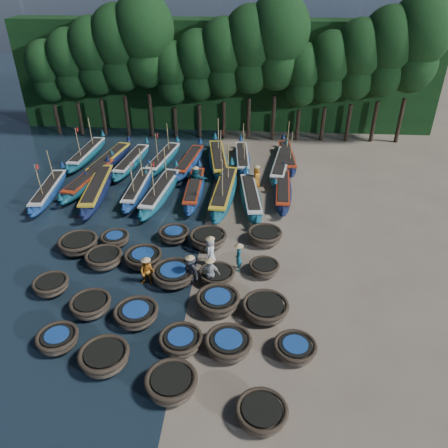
# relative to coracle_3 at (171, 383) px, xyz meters

# --- Properties ---
(ground) EXTENTS (120.00, 120.00, 0.00)m
(ground) POSITION_rel_coracle_3_xyz_m (-0.10, 8.70, -0.49)
(ground) COLOR #7D6F5B
(ground) RESTS_ON ground
(foliage_wall) EXTENTS (40.00, 3.00, 10.00)m
(foliage_wall) POSITION_rel_coracle_3_xyz_m (-0.10, 32.20, 4.51)
(foliage_wall) COLOR black
(foliage_wall) RESTS_ON ground
(coracle_3) EXTENTS (2.53, 2.53, 0.85)m
(coracle_3) POSITION_rel_coracle_3_xyz_m (0.00, 0.00, 0.00)
(coracle_3) COLOR brown
(coracle_3) RESTS_ON ground
(coracle_4) EXTENTS (2.14, 2.14, 0.67)m
(coracle_4) POSITION_rel_coracle_3_xyz_m (3.53, -0.98, -0.10)
(coracle_4) COLOR brown
(coracle_4) RESTS_ON ground
(coracle_5) EXTENTS (2.22, 2.22, 0.72)m
(coracle_5) POSITION_rel_coracle_3_xyz_m (-5.39, 2.00, -0.07)
(coracle_5) COLOR brown
(coracle_5) RESTS_ON ground
(coracle_6) EXTENTS (2.53, 2.53, 0.83)m
(coracle_6) POSITION_rel_coracle_3_xyz_m (-3.02, 1.10, -0.01)
(coracle_6) COLOR brown
(coracle_6) RESTS_ON ground
(coracle_7) EXTENTS (2.12, 2.12, 0.67)m
(coracle_7) POSITION_rel_coracle_3_xyz_m (-0.00, 2.34, -0.10)
(coracle_7) COLOR brown
(coracle_7) RESTS_ON ground
(coracle_8) EXTENTS (2.38, 2.38, 0.79)m
(coracle_8) POSITION_rel_coracle_3_xyz_m (2.10, 2.22, -0.03)
(coracle_8) COLOR brown
(coracle_8) RESTS_ON ground
(coracle_9) EXTENTS (2.19, 2.19, 0.66)m
(coracle_9) POSITION_rel_coracle_3_xyz_m (4.97, 2.24, -0.10)
(coracle_9) COLOR brown
(coracle_9) RESTS_ON ground
(coracle_10) EXTENTS (2.09, 2.09, 0.72)m
(coracle_10) POSITION_rel_coracle_3_xyz_m (-7.20, 5.59, -0.07)
(coracle_10) COLOR brown
(coracle_10) RESTS_ON ground
(coracle_11) EXTENTS (2.42, 2.42, 0.74)m
(coracle_11) POSITION_rel_coracle_3_xyz_m (-4.68, 4.27, -0.06)
(coracle_11) COLOR brown
(coracle_11) RESTS_ON ground
(coracle_12) EXTENTS (2.50, 2.50, 0.73)m
(coracle_12) POSITION_rel_coracle_3_xyz_m (-2.34, 3.82, -0.06)
(coracle_12) COLOR brown
(coracle_12) RESTS_ON ground
(coracle_13) EXTENTS (2.28, 2.28, 0.80)m
(coracle_13) POSITION_rel_coracle_3_xyz_m (1.41, 4.93, -0.02)
(coracle_13) COLOR brown
(coracle_13) RESTS_ON ground
(coracle_14) EXTENTS (2.62, 2.62, 0.74)m
(coracle_14) POSITION_rel_coracle_3_xyz_m (3.72, 4.64, -0.06)
(coracle_14) COLOR brown
(coracle_14) RESTS_ON ground
(coracle_15) EXTENTS (2.39, 2.39, 0.80)m
(coracle_15) POSITION_rel_coracle_3_xyz_m (-5.19, 8.01, -0.03)
(coracle_15) COLOR brown
(coracle_15) RESTS_ON ground
(coracle_16) EXTENTS (2.48, 2.48, 0.77)m
(coracle_16) POSITION_rel_coracle_3_xyz_m (-3.03, 8.23, -0.04)
(coracle_16) COLOR brown
(coracle_16) RESTS_ON ground
(coracle_17) EXTENTS (2.88, 2.88, 0.78)m
(coracle_17) POSITION_rel_coracle_3_xyz_m (-1.09, 6.89, -0.04)
(coracle_17) COLOR brown
(coracle_17) RESTS_ON ground
(coracle_18) EXTENTS (2.39, 2.39, 0.64)m
(coracle_18) POSITION_rel_coracle_3_xyz_m (1.17, 7.07, -0.12)
(coracle_18) COLOR brown
(coracle_18) RESTS_ON ground
(coracle_19) EXTENTS (1.76, 1.76, 0.67)m
(coracle_19) POSITION_rel_coracle_3_xyz_m (3.68, 7.87, -0.10)
(coracle_19) COLOR brown
(coracle_19) RESTS_ON ground
(coracle_20) EXTENTS (2.30, 2.30, 0.83)m
(coracle_20) POSITION_rel_coracle_3_xyz_m (-7.11, 9.28, -0.01)
(coracle_20) COLOR brown
(coracle_20) RESTS_ON ground
(coracle_21) EXTENTS (1.78, 1.78, 0.69)m
(coracle_21) POSITION_rel_coracle_3_xyz_m (-5.17, 10.05, -0.08)
(coracle_21) COLOR brown
(coracle_21) RESTS_ON ground
(coracle_22) EXTENTS (1.88, 1.88, 0.72)m
(coracle_22) POSITION_rel_coracle_3_xyz_m (-1.74, 10.77, -0.07)
(coracle_22) COLOR brown
(coracle_22) RESTS_ON ground
(coracle_23) EXTENTS (2.25, 2.25, 0.80)m
(coracle_23) POSITION_rel_coracle_3_xyz_m (0.38, 10.41, -0.03)
(coracle_23) COLOR brown
(coracle_23) RESTS_ON ground
(coracle_24) EXTENTS (2.11, 2.11, 0.80)m
(coracle_24) POSITION_rel_coracle_3_xyz_m (3.74, 10.95, -0.03)
(coracle_24) COLOR brown
(coracle_24) RESTS_ON ground
(long_boat_0) EXTENTS (1.95, 7.44, 3.17)m
(long_boat_0) POSITION_rel_coracle_3_xyz_m (-11.60, 15.67, 0.02)
(long_boat_0) COLOR navy
(long_boat_0) RESTS_ON ground
(long_boat_1) EXTENTS (2.77, 8.04, 1.43)m
(long_boat_1) POSITION_rel_coracle_3_xyz_m (-9.29, 17.68, 0.06)
(long_boat_1) COLOR #0F4759
(long_boat_1) RESTS_ON ground
(long_boat_2) EXTENTS (2.38, 8.66, 1.53)m
(long_boat_2) POSITION_rel_coracle_3_xyz_m (-8.17, 16.03, 0.10)
(long_boat_2) COLOR #0E1436
(long_boat_2) RESTS_ON ground
(long_boat_3) EXTENTS (1.43, 7.42, 3.15)m
(long_boat_3) POSITION_rel_coracle_3_xyz_m (-5.34, 16.56, 0.02)
(long_boat_3) COLOR navy
(long_boat_3) RESTS_ON ground
(long_boat_4) EXTENTS (2.43, 8.14, 3.48)m
(long_boat_4) POSITION_rel_coracle_3_xyz_m (-3.58, 15.98, 0.07)
(long_boat_4) COLOR #0F4759
(long_boat_4) RESTS_ON ground
(long_boat_5) EXTENTS (1.46, 7.63, 1.34)m
(long_boat_5) POSITION_rel_coracle_3_xyz_m (-1.27, 16.67, 0.03)
(long_boat_5) COLOR navy
(long_boat_5) RESTS_ON ground
(long_boat_6) EXTENTS (2.15, 8.86, 3.77)m
(long_boat_6) POSITION_rel_coracle_3_xyz_m (0.92, 16.25, 0.11)
(long_boat_6) COLOR #0F4759
(long_boat_6) RESTS_ON ground
(long_boat_7) EXTENTS (2.23, 7.69, 1.36)m
(long_boat_7) POSITION_rel_coracle_3_xyz_m (2.81, 15.73, 0.03)
(long_boat_7) COLOR #0F4759
(long_boat_7) RESTS_ON ground
(long_boat_8) EXTENTS (1.62, 7.40, 1.30)m
(long_boat_8) POSITION_rel_coracle_3_xyz_m (5.07, 16.94, 0.01)
(long_boat_8) COLOR #0E1436
(long_boat_8) RESTS_ON ground
(long_boat_9) EXTENTS (1.84, 7.81, 3.32)m
(long_boat_9) POSITION_rel_coracle_3_xyz_m (-11.16, 22.55, 0.04)
(long_boat_9) COLOR #0F4759
(long_boat_9) RESTS_ON ground
(long_boat_10) EXTENTS (2.69, 7.94, 1.42)m
(long_boat_10) POSITION_rel_coracle_3_xyz_m (-8.84, 21.33, 0.05)
(long_boat_10) COLOR #0E1436
(long_boat_10) RESTS_ON ground
(long_boat_11) EXTENTS (2.19, 7.59, 1.34)m
(long_boat_11) POSITION_rel_coracle_3_xyz_m (-6.99, 21.26, 0.03)
(long_boat_11) COLOR #0F4759
(long_boat_11) RESTS_ON ground
(long_boat_12) EXTENTS (2.56, 7.54, 3.24)m
(long_boat_12) POSITION_rel_coracle_3_xyz_m (-4.51, 21.88, 0.03)
(long_boat_12) COLOR #0F4759
(long_boat_12) RESTS_ON ground
(long_boat_13) EXTENTS (2.31, 7.37, 1.31)m
(long_boat_13) POSITION_rel_coracle_3_xyz_m (-2.31, 21.57, 0.01)
(long_boat_13) COLOR navy
(long_boat_13) RESTS_ON ground
(long_boat_14) EXTENTS (2.74, 8.50, 3.65)m
(long_boat_14) POSITION_rel_coracle_3_xyz_m (0.02, 21.98, 0.09)
(long_boat_14) COLOR #0F4759
(long_boat_14) RESTS_ON ground
(long_boat_15) EXTENTS (1.81, 7.38, 3.14)m
(long_boat_15) POSITION_rel_coracle_3_xyz_m (1.98, 22.58, 0.01)
(long_boat_15) COLOR navy
(long_boat_15) RESTS_ON ground
(long_boat_16) EXTENTS (2.63, 8.06, 1.43)m
(long_boat_16) POSITION_rel_coracle_3_xyz_m (5.13, 21.23, 0.06)
(long_boat_16) COLOR #0F4759
(long_boat_16) RESTS_ON ground
(long_boat_17) EXTENTS (1.69, 7.64, 3.25)m
(long_boat_17) POSITION_rel_coracle_3_xyz_m (5.68, 23.05, 0.03)
(long_boat_17) COLOR #0E1436
(long_boat_17) RESTS_ON ground
(fisherman_0) EXTENTS (0.78, 0.99, 1.99)m
(fisherman_0) POSITION_rel_coracle_3_xyz_m (0.72, 8.48, 0.46)
(fisherman_0) COLOR beige
(fisherman_0) RESTS_ON ground
(fisherman_1) EXTENTS (0.52, 0.66, 1.83)m
(fisherman_1) POSITION_rel_coracle_3_xyz_m (2.28, 8.13, 0.44)
(fisherman_1) COLOR #175563
(fisherman_1) RESTS_ON ground
(fisherman_2) EXTENTS (0.85, 0.69, 1.84)m
(fisherman_2) POSITION_rel_coracle_3_xyz_m (-2.40, 6.52, 0.39)
(fisherman_2) COLOR #BA6918
(fisherman_2) RESTS_ON ground
(fisherman_3) EXTENTS (1.29, 1.24, 1.97)m
(fisherman_3) POSITION_rel_coracle_3_xyz_m (-0.15, 6.70, 0.43)
(fisherman_3) COLOR black
(fisherman_3) RESTS_ON ground
(fisherman_4) EXTENTS (1.04, 0.52, 1.94)m
(fisherman_4) POSITION_rel_coracle_3_xyz_m (0.87, 6.57, 0.45)
(fisherman_4) COLOR beige
(fisherman_4) RESTS_ON ground
(fisherman_5) EXTENTS (1.76, 1.03, 2.01)m
(fisherman_5) POSITION_rel_coracle_3_xyz_m (-1.25, 17.62, 0.45)
(fisherman_5) COLOR #175563
(fisherman_5) RESTS_ON ground
(fisherman_6) EXTENTS (0.72, 0.95, 1.95)m
(fisherman_6) POSITION_rel_coracle_3_xyz_m (3.18, 18.27, 0.44)
(fisherman_6) COLOR #BA6918
(fisherman_6) RESTS_ON ground
(tree_0) EXTENTS (3.68, 3.68, 8.68)m
(tree_0) POSITION_rel_coracle_3_xyz_m (-16.10, 28.70, 5.49)
(tree_0) COLOR black
(tree_0) RESTS_ON ground
(tree_1) EXTENTS (4.09, 4.09, 9.65)m
(tree_1) POSITION_rel_coracle_3_xyz_m (-13.80, 28.70, 6.16)
(tree_1) COLOR black
(tree_1) RESTS_ON ground
(tree_2) EXTENTS (4.51, 4.51, 10.63)m
(tree_2) POSITION_rel_coracle_3_xyz_m (-11.50, 28.70, 6.84)
(tree_2) COLOR black
(tree_2) RESTS_ON ground
(tree_3) EXTENTS (4.92, 4.92, 11.60)m
(tree_3) POSITION_rel_coracle_3_xyz_m (-9.20, 28.70, 7.51)
(tree_3) COLOR black
(tree_3) RESTS_ON ground
(tree_4) EXTENTS (5.34, 5.34, 12.58)m
(tree_4) POSITION_rel_coracle_3_xyz_m (-6.90, 28.70, 8.19)
(tree_4) COLOR black
(tree_4) RESTS_ON ground
(tree_5) EXTENTS (3.68, 3.68, 8.68)m
(tree_5) POSITION_rel_coracle_3_xyz_m (-4.60, 28.70, 5.49)
(tree_5) COLOR black
(tree_5) RESTS_ON ground
(tree_6) EXTENTS (4.09, 4.09, 9.65)m
(tree_6) POSITION_rel_coracle_3_xyz_m (-2.30, 28.70, 6.16)
(tree_6) COLOR black
(tree_6) RESTS_ON ground
(tree_7) EXTENTS (4.51, 4.51, 10.63)m
(tree_7) POSITION_rel_coracle_3_xyz_m (0.00, 28.70, 6.84)
(tree_7) COLOR black
(tree_7) RESTS_ON ground
(tree_8) EXTENTS (4.92, 4.92, 11.60)m
(tree_8) POSITION_rel_coracle_3_xyz_m (2.30, 28.70, 7.51)
(tree_8) COLOR black
(tree_8) RESTS_ON ground
(tree_9) EXTENTS (5.34, 5.34, 12.58)m
(tree_9) POSITION_rel_coracle_3_xyz_m (4.60, 28.70, 8.19)
(tree_9) COLOR black
(tree_9) RESTS_ON ground
(tree_10) EXTENTS (3.68, 3.68, 8.68)m
(tree_10) POSITION_rel_coracle_3_xyz_m (6.90, 28.70, 5.49)
(tree_10) COLOR black
(tree_10) RESTS_ON ground
(tree_11) EXTENTS (4.09, 4.09, 9.65)m
(tree_11) POSITION_rel_coracle_3_xyz_m (9.20, 28.70, 6.16)
(tree_11) COLOR black
(tree_11) RESTS_ON ground
(tree_12) EXTENTS (4.51, 4.51, 10.63)m
(tree_12) POSITION_rel_coracle_3_xyz_m (11.50, 28.70, 6.84)
(tree_12) COLOR black
(tree_12) RESTS_ON ground
(tree_13) EXTENTS (4.92, 4.92, 11.60)m
(tree_13) POSITION_rel_coracle_3_xyz_m (13.80, 28.70, 7.51)
(tree_13) COLOR black
(tree_13) RESTS_ON ground
(tree_14) EXTENTS (5.34, 5.34, 12.58)m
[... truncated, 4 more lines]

